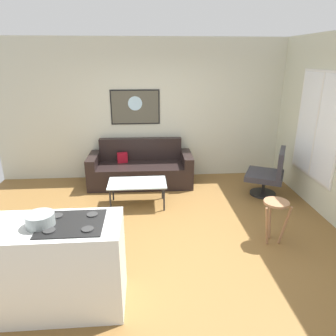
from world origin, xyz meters
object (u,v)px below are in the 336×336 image
at_px(coffee_table, 137,184).
at_px(mixing_bowl, 40,220).
at_px(wall_painting, 135,107).
at_px(armchair, 269,174).
at_px(bar_stool, 276,210).
at_px(couch, 141,170).

distance_m(coffee_table, mixing_bowl, 2.49).
relative_size(mixing_bowl, wall_painting, 0.27).
bearing_deg(armchair, bar_stool, -108.93).
distance_m(coffee_table, bar_stool, 2.27).
xyz_separation_m(armchair, mixing_bowl, (-3.24, -2.50, 0.57)).
relative_size(couch, coffee_table, 2.08).
distance_m(couch, coffee_table, 1.00).
bearing_deg(coffee_table, mixing_bowl, -110.32).
height_order(couch, coffee_table, couch).
bearing_deg(couch, mixing_bowl, -105.25).
relative_size(coffee_table, mixing_bowl, 3.69).
height_order(coffee_table, armchair, armchair).
height_order(bar_stool, wall_painting, wall_painting).
height_order(couch, armchair, armchair).
bearing_deg(couch, armchair, -17.95).
distance_m(mixing_bowl, wall_painting, 3.78).
height_order(coffee_table, mixing_bowl, mixing_bowl).
bearing_deg(bar_stool, armchair, 71.07).
distance_m(couch, armchair, 2.47).
relative_size(couch, mixing_bowl, 7.68).
bearing_deg(armchair, wall_painting, 154.40).
height_order(armchair, wall_painting, wall_painting).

